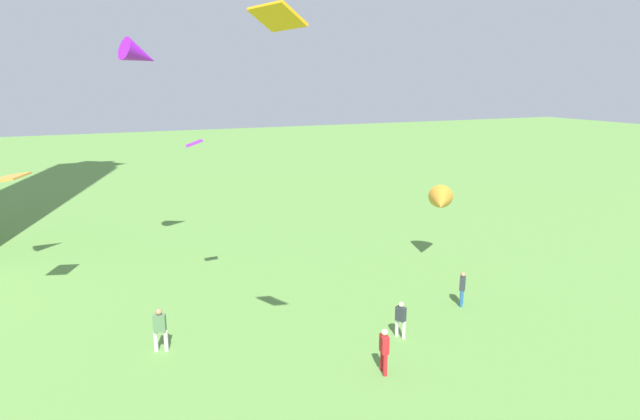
{
  "coord_description": "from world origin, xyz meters",
  "views": [
    {
      "loc": [
        -8.05,
        -0.31,
        10.76
      ],
      "look_at": [
        0.77,
        19.27,
        5.6
      ],
      "focal_mm": 30.55,
      "sensor_mm": 36.0,
      "label": 1
    }
  ],
  "objects_px": {
    "person_2": "(160,327)",
    "kite_flying_0": "(140,55)",
    "person_1": "(401,317)",
    "person_3": "(462,287)",
    "person_4": "(384,348)",
    "kite_flying_5": "(277,17)",
    "kite_flying_6": "(194,143)",
    "kite_flying_3": "(441,202)",
    "kite_flying_4": "(10,178)"
  },
  "relations": [
    {
      "from": "person_2",
      "to": "person_1",
      "type": "bearing_deg",
      "value": -177.02
    },
    {
      "from": "person_1",
      "to": "person_4",
      "type": "bearing_deg",
      "value": 112.48
    },
    {
      "from": "person_4",
      "to": "kite_flying_5",
      "type": "height_order",
      "value": "kite_flying_5"
    },
    {
      "from": "person_1",
      "to": "kite_flying_0",
      "type": "relative_size",
      "value": 0.65
    },
    {
      "from": "person_2",
      "to": "kite_flying_6",
      "type": "relative_size",
      "value": 2.19
    },
    {
      "from": "kite_flying_0",
      "to": "kite_flying_3",
      "type": "bearing_deg",
      "value": -134.1
    },
    {
      "from": "person_1",
      "to": "person_3",
      "type": "relative_size",
      "value": 0.95
    },
    {
      "from": "person_4",
      "to": "kite_flying_6",
      "type": "bearing_deg",
      "value": 40.07
    },
    {
      "from": "kite_flying_3",
      "to": "kite_flying_5",
      "type": "bearing_deg",
      "value": -105.55
    },
    {
      "from": "kite_flying_3",
      "to": "kite_flying_4",
      "type": "height_order",
      "value": "kite_flying_4"
    },
    {
      "from": "person_2",
      "to": "kite_flying_6",
      "type": "height_order",
      "value": "kite_flying_6"
    },
    {
      "from": "person_2",
      "to": "person_4",
      "type": "bearing_deg",
      "value": 165.15
    },
    {
      "from": "person_3",
      "to": "kite_flying_4",
      "type": "height_order",
      "value": "kite_flying_4"
    },
    {
      "from": "person_3",
      "to": "person_2",
      "type": "bearing_deg",
      "value": -51.76
    },
    {
      "from": "kite_flying_0",
      "to": "kite_flying_6",
      "type": "bearing_deg",
      "value": 171.74
    },
    {
      "from": "person_3",
      "to": "person_4",
      "type": "relative_size",
      "value": 0.96
    },
    {
      "from": "person_4",
      "to": "kite_flying_0",
      "type": "bearing_deg",
      "value": 35.03
    },
    {
      "from": "person_1",
      "to": "kite_flying_0",
      "type": "distance_m",
      "value": 19.77
    },
    {
      "from": "kite_flying_0",
      "to": "kite_flying_4",
      "type": "xyz_separation_m",
      "value": [
        -6.57,
        -3.78,
        -5.71
      ]
    },
    {
      "from": "person_2",
      "to": "kite_flying_0",
      "type": "distance_m",
      "value": 15.73
    },
    {
      "from": "person_3",
      "to": "kite_flying_6",
      "type": "height_order",
      "value": "kite_flying_6"
    },
    {
      "from": "kite_flying_5",
      "to": "kite_flying_6",
      "type": "xyz_separation_m",
      "value": [
        -0.13,
        11.3,
        -4.53
      ]
    },
    {
      "from": "person_1",
      "to": "person_3",
      "type": "xyz_separation_m",
      "value": [
        4.57,
        1.67,
        0.05
      ]
    },
    {
      "from": "person_3",
      "to": "kite_flying_5",
      "type": "distance_m",
      "value": 16.91
    },
    {
      "from": "kite_flying_6",
      "to": "kite_flying_4",
      "type": "bearing_deg",
      "value": 168.54
    },
    {
      "from": "kite_flying_5",
      "to": "kite_flying_0",
      "type": "bearing_deg",
      "value": -14.87
    },
    {
      "from": "person_2",
      "to": "person_3",
      "type": "distance_m",
      "value": 14.14
    },
    {
      "from": "person_1",
      "to": "kite_flying_4",
      "type": "distance_m",
      "value": 18.85
    },
    {
      "from": "person_4",
      "to": "person_1",
      "type": "bearing_deg",
      "value": -29.31
    },
    {
      "from": "person_4",
      "to": "kite_flying_6",
      "type": "height_order",
      "value": "kite_flying_6"
    },
    {
      "from": "person_3",
      "to": "kite_flying_3",
      "type": "height_order",
      "value": "kite_flying_3"
    },
    {
      "from": "kite_flying_3",
      "to": "kite_flying_4",
      "type": "distance_m",
      "value": 22.44
    },
    {
      "from": "kite_flying_3",
      "to": "person_1",
      "type": "bearing_deg",
      "value": -98.72
    },
    {
      "from": "person_1",
      "to": "kite_flying_5",
      "type": "xyz_separation_m",
      "value": [
        -6.68,
        -3.71,
        11.46
      ]
    },
    {
      "from": "person_3",
      "to": "kite_flying_0",
      "type": "relative_size",
      "value": 0.68
    },
    {
      "from": "person_1",
      "to": "person_4",
      "type": "xyz_separation_m",
      "value": [
        -2.14,
        -2.22,
        0.09
      ]
    },
    {
      "from": "person_2",
      "to": "person_4",
      "type": "xyz_separation_m",
      "value": [
        7.37,
        -5.18,
        -0.03
      ]
    },
    {
      "from": "person_2",
      "to": "kite_flying_6",
      "type": "bearing_deg",
      "value": -99.91
    },
    {
      "from": "kite_flying_3",
      "to": "kite_flying_4",
      "type": "xyz_separation_m",
      "value": [
        -22.09,
        3.01,
        2.56
      ]
    },
    {
      "from": "person_1",
      "to": "kite_flying_6",
      "type": "distance_m",
      "value": 12.33
    },
    {
      "from": "person_1",
      "to": "person_3",
      "type": "distance_m",
      "value": 4.87
    },
    {
      "from": "person_1",
      "to": "person_2",
      "type": "distance_m",
      "value": 9.95
    },
    {
      "from": "kite_flying_3",
      "to": "kite_flying_5",
      "type": "xyz_separation_m",
      "value": [
        -13.97,
        -11.03,
        8.59
      ]
    },
    {
      "from": "person_4",
      "to": "person_2",
      "type": "bearing_deg",
      "value": 69.51
    },
    {
      "from": "kite_flying_3",
      "to": "kite_flying_5",
      "type": "distance_m",
      "value": 19.76
    },
    {
      "from": "person_4",
      "to": "kite_flying_3",
      "type": "distance_m",
      "value": 13.7
    },
    {
      "from": "person_2",
      "to": "kite_flying_4",
      "type": "bearing_deg",
      "value": -34.11
    },
    {
      "from": "person_1",
      "to": "kite_flying_3",
      "type": "distance_m",
      "value": 10.72
    },
    {
      "from": "person_1",
      "to": "kite_flying_3",
      "type": "relative_size",
      "value": 0.62
    },
    {
      "from": "person_3",
      "to": "kite_flying_6",
      "type": "bearing_deg",
      "value": -74.01
    }
  ]
}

